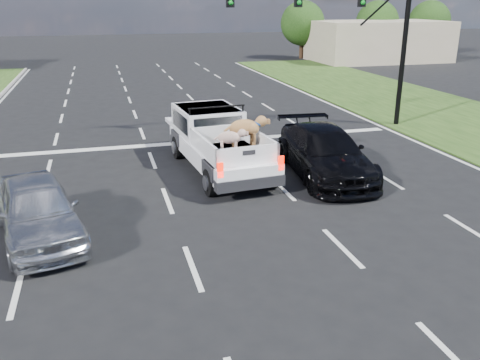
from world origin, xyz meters
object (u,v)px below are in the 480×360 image
Objects in this scene: pickup_truck at (218,140)px; black_coupe at (325,152)px; traffic_signal at (356,17)px; silver_sedan at (37,210)px.

pickup_truck reaches higher than black_coupe.
traffic_signal is at bearing 61.48° from black_coupe.
silver_sedan is 8.82m from black_coupe.
pickup_truck is at bearing -149.31° from traffic_signal.
black_coupe reaches higher than silver_sedan.
pickup_truck is at bearing 24.06° from silver_sedan.
traffic_signal reaches higher than black_coupe.
pickup_truck is (-6.89, -4.09, -3.72)m from traffic_signal.
pickup_truck reaches higher than silver_sedan.
traffic_signal is 7.82m from black_coupe.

